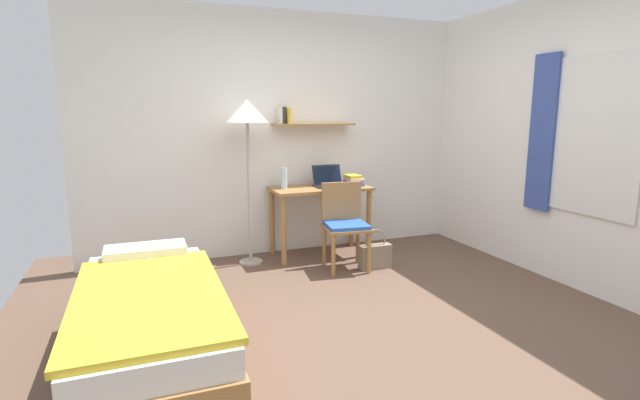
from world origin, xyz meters
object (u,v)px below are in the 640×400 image
object	(u,v)px
desk	(320,200)
laptop	(328,181)
water_bottle	(284,178)
standing_lamp	(247,119)
desk_chair	(345,222)
handbag	(375,255)
bed	(151,322)
book_stack	(353,180)

from	to	relation	value
desk	laptop	world-z (taller)	laptop
desk	water_bottle	bearing A→B (deg)	173.49
desk	laptop	distance (m)	0.23
standing_lamp	water_bottle	bearing A→B (deg)	9.02
desk_chair	standing_lamp	bearing A→B (deg)	150.84
desk_chair	handbag	distance (m)	0.46
desk_chair	water_bottle	world-z (taller)	water_bottle
bed	book_stack	distance (m)	2.78
desk	water_bottle	world-z (taller)	water_bottle
standing_lamp	laptop	world-z (taller)	standing_lamp
desk	bed	bearing A→B (deg)	-136.99
desk	water_bottle	xyz separation A→B (m)	(-0.39, 0.04, 0.26)
book_stack	bed	bearing A→B (deg)	-142.97
laptop	book_stack	bearing A→B (deg)	-14.34
desk_chair	book_stack	bearing A→B (deg)	56.16
desk	book_stack	distance (m)	0.43
desk_chair	handbag	bearing A→B (deg)	-25.22
book_stack	handbag	distance (m)	0.89
desk_chair	water_bottle	distance (m)	0.81
desk_chair	book_stack	distance (m)	0.64
water_bottle	book_stack	size ratio (longest dim) A/B	0.96
desk	standing_lamp	size ratio (longest dim) A/B	0.63
bed	water_bottle	bearing A→B (deg)	50.77
standing_lamp	handbag	size ratio (longest dim) A/B	4.13
water_bottle	desk_chair	bearing A→B (deg)	-49.12
water_bottle	desk	bearing A→B (deg)	-6.51
bed	laptop	bearing A→B (deg)	41.87
handbag	standing_lamp	bearing A→B (deg)	151.79
laptop	desk_chair	bearing A→B (deg)	-94.01
desk	book_stack	bearing A→B (deg)	-5.58
water_bottle	book_stack	bearing A→B (deg)	-6.05
standing_lamp	book_stack	bearing A→B (deg)	-1.00
standing_lamp	handbag	distance (m)	1.85
standing_lamp	book_stack	distance (m)	1.33
desk_chair	standing_lamp	distance (m)	1.39
desk	desk_chair	distance (m)	0.51
bed	water_bottle	xyz separation A→B (m)	(1.40, 1.72, 0.62)
bed	standing_lamp	bearing A→B (deg)	58.46
standing_lamp	laptop	distance (m)	1.11
book_stack	desk_chair	bearing A→B (deg)	-123.84
standing_lamp	laptop	bearing A→B (deg)	3.12
standing_lamp	water_bottle	world-z (taller)	standing_lamp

